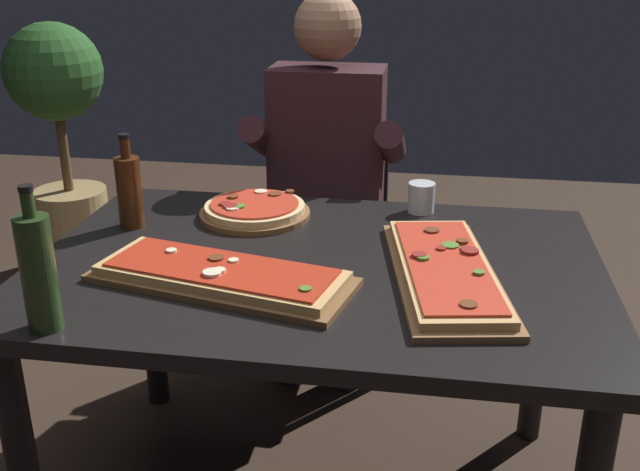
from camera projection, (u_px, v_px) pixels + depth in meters
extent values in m
cube|color=black|center=(317.00, 269.00, 1.84)|extent=(1.40, 0.96, 0.04)
cylinder|color=black|center=(23.00, 469.00, 1.71)|extent=(0.07, 0.07, 0.70)
cylinder|color=black|center=(151.00, 309.00, 2.44)|extent=(0.07, 0.07, 0.70)
cylinder|color=black|center=(539.00, 339.00, 2.26)|extent=(0.07, 0.07, 0.70)
cube|color=brown|center=(222.00, 280.00, 1.72)|extent=(0.65, 0.36, 0.02)
cube|color=tan|center=(221.00, 273.00, 1.71)|extent=(0.60, 0.32, 0.02)
cube|color=#B72D19|center=(221.00, 268.00, 1.71)|extent=(0.55, 0.29, 0.01)
cylinder|color=beige|center=(212.00, 273.00, 1.66)|extent=(0.04, 0.04, 0.01)
cylinder|color=beige|center=(171.00, 251.00, 1.79)|extent=(0.03, 0.03, 0.01)
cylinder|color=beige|center=(219.00, 271.00, 1.68)|extent=(0.03, 0.03, 0.01)
cylinder|color=beige|center=(233.00, 260.00, 1.73)|extent=(0.02, 0.02, 0.00)
cylinder|color=#4C7F2D|center=(306.00, 289.00, 1.59)|extent=(0.03, 0.03, 0.00)
cylinder|color=brown|center=(216.00, 258.00, 1.75)|extent=(0.04, 0.04, 0.01)
cube|color=brown|center=(445.00, 275.00, 1.74)|extent=(0.33, 0.64, 0.02)
cube|color=tan|center=(445.00, 268.00, 1.74)|extent=(0.30, 0.60, 0.02)
cube|color=red|center=(446.00, 263.00, 1.73)|extent=(0.27, 0.55, 0.01)
cylinder|color=brown|center=(462.00, 241.00, 1.84)|extent=(0.03, 0.03, 0.01)
cylinder|color=brown|center=(432.00, 230.00, 1.91)|extent=(0.04, 0.04, 0.01)
cylinder|color=#4C7F2D|center=(423.00, 258.00, 1.75)|extent=(0.03, 0.03, 0.01)
cylinder|color=maroon|center=(441.00, 248.00, 1.80)|extent=(0.02, 0.02, 0.01)
cylinder|color=#4C7F2D|center=(479.00, 273.00, 1.67)|extent=(0.03, 0.03, 0.01)
cylinder|color=brown|center=(469.00, 304.00, 1.53)|extent=(0.04, 0.04, 0.00)
cylinder|color=maroon|center=(419.00, 255.00, 1.76)|extent=(0.04, 0.04, 0.01)
cylinder|color=#4C7F2D|center=(450.00, 245.00, 1.82)|extent=(0.04, 0.04, 0.00)
cylinder|color=maroon|center=(470.00, 251.00, 1.78)|extent=(0.04, 0.04, 0.01)
cylinder|color=brown|center=(465.00, 249.00, 1.80)|extent=(0.03, 0.03, 0.00)
cylinder|color=brown|center=(255.00, 214.00, 2.13)|extent=(0.32, 0.32, 0.02)
cylinder|color=#E5C184|center=(255.00, 208.00, 2.12)|extent=(0.29, 0.29, 0.02)
cylinder|color=red|center=(255.00, 204.00, 2.12)|extent=(0.25, 0.25, 0.01)
cylinder|color=#4C7F2D|center=(239.00, 206.00, 2.08)|extent=(0.04, 0.04, 0.01)
cylinder|color=maroon|center=(230.00, 206.00, 2.08)|extent=(0.04, 0.04, 0.01)
cylinder|color=brown|center=(275.00, 194.00, 2.18)|extent=(0.04, 0.04, 0.00)
cylinder|color=brown|center=(233.00, 197.00, 2.16)|extent=(0.03, 0.03, 0.01)
cylinder|color=maroon|center=(225.00, 204.00, 2.10)|extent=(0.03, 0.03, 0.01)
cylinder|color=beige|center=(233.00, 208.00, 2.07)|extent=(0.04, 0.04, 0.00)
cylinder|color=brown|center=(290.00, 191.00, 2.20)|extent=(0.03, 0.03, 0.01)
cylinder|color=beige|center=(261.00, 191.00, 2.20)|extent=(0.04, 0.04, 0.00)
cylinder|color=#47230F|center=(129.00, 193.00, 2.03)|extent=(0.07, 0.07, 0.20)
cylinder|color=#47230F|center=(125.00, 148.00, 1.98)|extent=(0.03, 0.03, 0.05)
cylinder|color=black|center=(124.00, 136.00, 1.97)|extent=(0.03, 0.03, 0.01)
cylinder|color=#233819|center=(39.00, 274.00, 1.48)|extent=(0.07, 0.07, 0.24)
cylinder|color=#233819|center=(28.00, 204.00, 1.42)|extent=(0.03, 0.03, 0.05)
cylinder|color=black|center=(25.00, 188.00, 1.41)|extent=(0.03, 0.03, 0.01)
cylinder|color=silver|center=(421.00, 197.00, 2.15)|extent=(0.08, 0.08, 0.09)
cube|color=black|center=(327.00, 252.00, 2.68)|extent=(0.44, 0.44, 0.04)
cube|color=black|center=(335.00, 175.00, 2.78)|extent=(0.40, 0.04, 0.42)
cylinder|color=black|center=(265.00, 328.00, 2.62)|extent=(0.04, 0.04, 0.41)
cylinder|color=black|center=(373.00, 337.00, 2.56)|extent=(0.04, 0.04, 0.41)
cylinder|color=black|center=(287.00, 282.00, 2.97)|extent=(0.04, 0.04, 0.41)
cylinder|color=black|center=(382.00, 289.00, 2.91)|extent=(0.04, 0.04, 0.41)
cylinder|color=#23232D|center=(291.00, 324.00, 2.61)|extent=(0.11, 0.11, 0.45)
cylinder|color=#23232D|center=(347.00, 328.00, 2.58)|extent=(0.11, 0.11, 0.45)
cube|color=#23232D|center=(323.00, 242.00, 2.56)|extent=(0.34, 0.40, 0.12)
cube|color=#381E23|center=(327.00, 144.00, 2.53)|extent=(0.38, 0.22, 0.52)
sphere|color=#A37556|center=(328.00, 26.00, 2.38)|extent=(0.22, 0.22, 0.22)
cylinder|color=#381E23|center=(261.00, 138.00, 2.51)|extent=(0.09, 0.31, 0.21)
cylinder|color=#381E23|center=(391.00, 143.00, 2.44)|extent=(0.09, 0.31, 0.21)
cylinder|color=tan|center=(74.00, 228.00, 3.55)|extent=(0.34, 0.34, 0.39)
cylinder|color=brown|center=(64.00, 151.00, 3.40)|extent=(0.04, 0.04, 0.38)
sphere|color=#285623|center=(53.00, 72.00, 3.27)|extent=(0.43, 0.43, 0.43)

